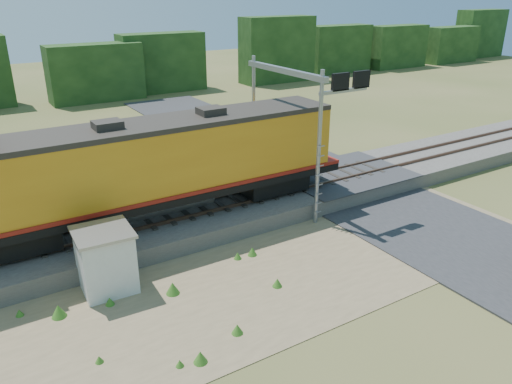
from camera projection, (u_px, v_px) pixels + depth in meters
ground at (309, 268)px, 19.98m from camera, size 140.00×140.00×0.00m
ballast at (235, 207)px, 24.54m from camera, size 70.00×5.00×0.80m
rails at (235, 198)px, 24.36m from camera, size 70.00×1.54×0.16m
dirt_shoulder at (260, 276)px, 19.39m from camera, size 26.00×8.00×0.03m
road at (416, 220)px, 23.96m from camera, size 7.00×66.00×0.86m
tree_line_north at (72, 69)px, 48.68m from camera, size 130.00×3.00×6.50m
weed_clumps at (232, 293)px, 18.35m from camera, size 15.00×6.20×0.56m
locomotive at (149, 166)px, 21.40m from camera, size 18.48×2.82×4.77m
shed at (106, 260)px, 18.18m from camera, size 2.12×2.12×2.40m
signal_gantry at (299, 102)px, 23.69m from camera, size 2.86×6.20×7.21m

